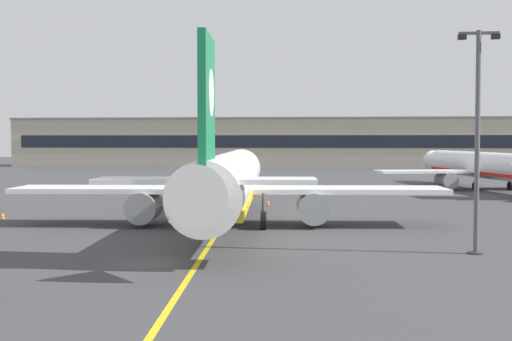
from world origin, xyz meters
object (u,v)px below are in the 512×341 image
Objects in this scene: airliner_background at (487,166)px; safety_cone_by_nose_gear at (268,203)px; airliner_foreground at (229,181)px; apron_lamp_post at (477,137)px; safety_cone_by_port_wing at (3,216)px.

airliner_background is 34.80m from safety_cone_by_nose_gear.
airliner_foreground reaches higher than safety_cone_by_nose_gear.
apron_lamp_post is at bearing -34.51° from airliner_foreground.
safety_cone_by_nose_gear and safety_cone_by_port_wing have the same top height.
apron_lamp_post is 22.57× the size of safety_cone_by_nose_gear.
airliner_background is at bearing 76.81° from apron_lamp_post.
airliner_background reaches higher than safety_cone_by_nose_gear.
apron_lamp_post reaches higher than airliner_background.
airliner_foreground is 19.22m from safety_cone_by_port_wing.
safety_cone_by_nose_gear is 1.00× the size of safety_cone_by_port_wing.
airliner_foreground is at bearing 145.49° from apron_lamp_post.
airliner_background is (27.26, 39.42, -0.41)m from airliner_foreground.
airliner_foreground is 47.93m from airliner_background.
apron_lamp_post is (15.52, -10.68, 3.14)m from airliner_foreground.
airliner_foreground is 3.35× the size of apron_lamp_post.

